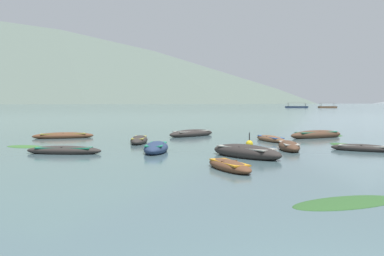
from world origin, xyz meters
name	(u,v)px	position (x,y,z in m)	size (l,w,h in m)	color
ground_plane	(194,103)	(0.00, 1500.00, 0.00)	(6000.00, 6000.00, 0.00)	#476066
mountain_1	(39,32)	(-652.22, 1844.48, 297.97)	(2536.89, 2536.89, 595.93)	#56665B
mountain_2	(193,68)	(-3.28, 1756.26, 141.04)	(1194.62, 1194.62, 282.08)	slate
mountain_3	(369,58)	(638.04, 1593.59, 164.42)	(1280.30, 1280.30, 328.85)	slate
rowboat_0	(230,166)	(-0.90, 10.98, 0.14)	(1.94, 3.14, 0.45)	brown
rowboat_1	(140,140)	(-5.52, 21.69, 0.17)	(1.04, 3.61, 0.55)	#2D2826
rowboat_2	(65,150)	(-8.46, 16.01, 0.15)	(3.76, 1.27, 0.48)	#2D2826
rowboat_3	(290,146)	(2.79, 17.69, 0.19)	(1.15, 3.23, 0.59)	#4C3323
rowboat_4	(247,152)	(0.17, 14.70, 0.22)	(3.56, 3.95, 0.72)	#2D2826
rowboat_6	(64,136)	(-11.21, 25.21, 0.16)	(4.27, 2.21, 0.51)	brown
rowboat_7	(272,139)	(2.76, 22.86, 0.14)	(1.83, 3.76, 0.45)	brown
rowboat_8	(317,135)	(6.47, 25.59, 0.21)	(4.50, 3.06, 0.66)	#4C3323
rowboat_9	(193,134)	(-2.30, 27.00, 0.19)	(3.85, 3.80, 0.62)	#2D2826
rowboat_10	(157,148)	(-4.06, 16.72, 0.20)	(1.30, 3.46, 0.65)	navy
rowboat_11	(363,148)	(6.42, 17.20, 0.14)	(3.14, 2.34, 0.43)	#2D2826
ferry_0	(329,107)	(61.77, 201.05, 0.45)	(8.23, 3.23, 2.54)	brown
ferry_1	(298,107)	(47.92, 203.80, 0.45)	(11.38, 7.26, 2.54)	navy
mooring_buoy	(250,144)	(1.04, 20.09, 0.09)	(0.42, 0.42, 0.86)	yellow
weed_patch_0	(343,145)	(6.50, 20.46, 0.00)	(1.95, 1.06, 0.14)	#2D5628
weed_patch_2	(325,135)	(7.62, 27.68, 0.00)	(2.79, 2.73, 0.14)	#2D5628
weed_patch_3	(27,147)	(-11.53, 19.25, 0.00)	(2.45, 1.22, 0.14)	#38662D
weed_patch_5	(348,203)	(1.54, 5.66, 0.00)	(3.13, 1.22, 0.14)	#2D5628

